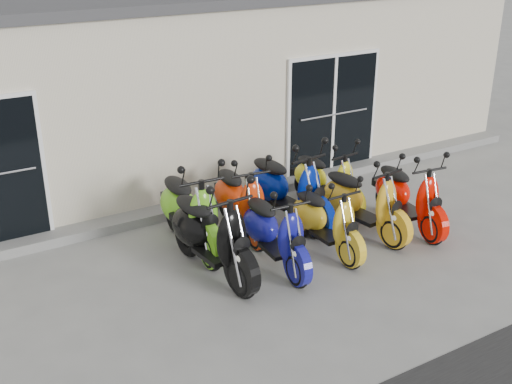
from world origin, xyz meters
TOP-DOWN VIEW (x-y plane):
  - ground at (0.00, 0.00)m, footprint 80.00×80.00m
  - building at (0.00, 5.20)m, footprint 14.00×6.00m
  - front_step at (0.00, 2.02)m, footprint 14.00×0.40m
  - door_left at (-3.20, 2.17)m, footprint 1.07×0.08m
  - door_right at (2.60, 2.17)m, footprint 2.02×0.08m
  - scooter_front_black at (-1.10, -0.07)m, footprint 0.93×2.16m
  - scooter_front_blue at (-0.25, -0.31)m, footprint 0.79×1.88m
  - scooter_front_orange_a at (0.62, -0.32)m, footprint 0.64×1.74m
  - scooter_front_orange_b at (1.46, -0.15)m, footprint 0.90×1.96m
  - scooter_front_red at (2.22, -0.33)m, footprint 0.91×1.94m
  - scooter_back_green at (-1.02, 0.76)m, footprint 0.86×2.11m
  - scooter_back_red at (-0.13, 0.85)m, footprint 0.92×1.97m
  - scooter_back_blue at (0.69, 0.77)m, footprint 1.00×2.14m
  - scooter_back_yellow at (1.57, 0.92)m, footprint 0.82×1.81m

SIDE VIEW (x-z plane):
  - ground at x=0.00m, z-range 0.00..0.00m
  - front_step at x=0.00m, z-range 0.00..0.15m
  - scooter_front_orange_a at x=0.62m, z-range 0.00..1.28m
  - scooter_back_yellow at x=1.57m, z-range 0.00..1.29m
  - scooter_front_blue at x=-0.25m, z-range 0.00..1.36m
  - scooter_front_red at x=2.22m, z-range 0.00..1.38m
  - scooter_front_orange_b at x=1.46m, z-range 0.00..1.40m
  - scooter_back_red at x=-0.13m, z-range 0.00..1.40m
  - scooter_back_blue at x=0.69m, z-range 0.00..1.52m
  - scooter_back_green at x=-1.02m, z-range 0.00..1.53m
  - scooter_front_black at x=-1.10m, z-range 0.00..1.56m
  - door_left at x=-3.20m, z-range 0.15..2.37m
  - door_right at x=2.60m, z-range 0.15..2.37m
  - building at x=0.00m, z-range 0.00..3.20m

